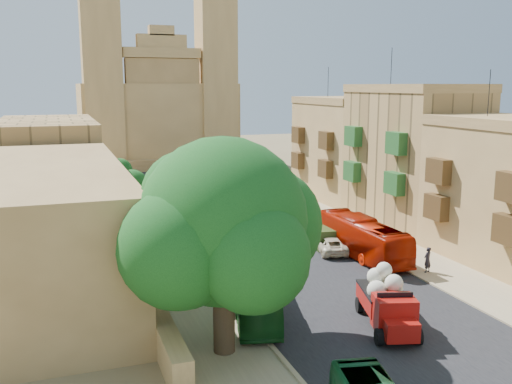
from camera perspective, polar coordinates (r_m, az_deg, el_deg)
ground at (r=31.54m, az=16.51°, el=-15.51°), size 260.00×260.00×0.00m
road_surface at (r=57.06m, az=-1.34°, el=-3.25°), size 14.00×140.00×0.01m
sidewalk_east at (r=60.60m, az=7.24°, el=-2.51°), size 5.00×140.00×0.01m
sidewalk_west at (r=54.96m, az=-10.82°, el=-3.98°), size 5.00×140.00×0.01m
kerb_east at (r=59.53m, az=5.09°, el=-2.65°), size 0.25×140.00×0.12m
kerb_west at (r=55.35m, az=-8.26°, el=-3.74°), size 0.25×140.00×0.12m
townhouse_c at (r=58.44m, az=15.29°, el=3.59°), size 9.00×14.00×17.40m
townhouse_d at (r=70.41m, az=8.79°, el=4.35°), size 9.00×14.00×15.90m
west_wall at (r=44.79m, az=-12.71°, el=-6.21°), size 1.00×40.00×1.80m
west_building_low at (r=41.78m, az=-20.08°, el=-3.14°), size 10.00×28.00×8.40m
west_building_mid at (r=67.25m, az=-19.98°, el=2.56°), size 10.00×22.00×10.00m
church at (r=102.83m, az=-9.89°, el=8.12°), size 28.00×22.50×36.30m
ficus_tree at (r=28.66m, az=-3.13°, el=-3.55°), size 11.25×10.35×11.25m
street_tree_a at (r=36.93m, az=-7.48°, el=-5.96°), size 3.10×3.10×4.77m
street_tree_b at (r=48.46m, az=-10.43°, el=-2.51°), size 2.74×2.74×4.21m
street_tree_c at (r=59.99m, az=-12.28°, el=0.59°), size 3.38×3.38×5.20m
street_tree_d at (r=71.80m, az=-13.49°, el=2.01°), size 3.22×3.22×4.95m
red_truck at (r=33.86m, az=13.01°, el=-10.58°), size 3.90×6.48×3.58m
olive_pickup at (r=49.82m, az=6.45°, el=-4.37°), size 2.27×4.37×1.74m
bus_green_north at (r=35.08m, az=-0.23°, el=-9.88°), size 4.66×10.18×2.76m
bus_red_east at (r=46.95m, az=10.57°, el=-4.52°), size 2.68×11.20×3.12m
bus_cream_east at (r=60.89m, az=3.90°, el=-1.29°), size 4.07×8.47×2.30m
car_blue_a at (r=40.86m, az=0.72°, el=-7.98°), size 2.45×3.98×1.27m
car_white_a at (r=55.48m, az=-3.53°, el=-3.05°), size 1.60×3.67×1.17m
car_cream at (r=47.86m, az=7.45°, el=-5.27°), size 3.16×5.03×1.29m
car_dkblue at (r=65.62m, az=-6.19°, el=-0.96°), size 2.96×4.39×1.18m
car_white_b at (r=63.31m, az=0.08°, el=-1.28°), size 2.39×3.98×1.27m
car_blue_b at (r=76.62m, az=-6.56°, el=0.66°), size 2.12×3.47×1.08m
pedestrian_a at (r=44.32m, az=16.77°, el=-6.51°), size 0.82×0.68×1.93m
pedestrian_c at (r=46.22m, az=13.80°, el=-5.75°), size 0.54×1.08×1.78m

